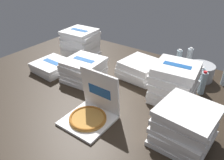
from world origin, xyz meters
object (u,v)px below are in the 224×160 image
object	(u,v)px
water_bottle_3	(178,60)
water_bottle_2	(176,68)
pizza_stack_center_near	(184,125)
water_bottle_0	(200,78)
pizza_stack_left_far	(140,69)
pizza_stack_center_far	(174,83)
water_bottle_1	(189,58)
open_pizza_box	(91,111)
pizza_stack_right_near	(81,43)
water_bottle_4	(184,73)
ice_bucket	(200,72)
pizza_stack_right_far	(53,66)
water_bottle_6	(203,83)
pizza_stack_left_near	(84,70)

from	to	relation	value
water_bottle_3	water_bottle_2	bearing A→B (deg)	-76.25
pizza_stack_center_near	water_bottle_0	bearing A→B (deg)	98.45
water_bottle_0	pizza_stack_left_far	bearing A→B (deg)	-166.57
pizza_stack_center_far	water_bottle_3	xyz separation A→B (m)	(-0.18, 0.61, -0.06)
pizza_stack_left_far	water_bottle_1	distance (m)	0.66
open_pizza_box	pizza_stack_right_near	distance (m)	1.28
pizza_stack_left_far	pizza_stack_center_far	world-z (taller)	pizza_stack_center_far
water_bottle_1	water_bottle_4	bearing A→B (deg)	-77.96
pizza_stack_center_far	water_bottle_0	size ratio (longest dim) A/B	1.77
ice_bucket	water_bottle_4	distance (m)	0.22
pizza_stack_right_far	water_bottle_3	xyz separation A→B (m)	(1.14, 0.89, 0.06)
pizza_stack_center_far	water_bottle_6	world-z (taller)	pizza_stack_center_far
water_bottle_1	water_bottle_6	bearing A→B (deg)	-59.14
pizza_stack_left_far	water_bottle_0	xyz separation A→B (m)	(0.60, 0.14, 0.02)
pizza_stack_right_near	pizza_stack_center_near	bearing A→B (deg)	-23.49
water_bottle_1	water_bottle_4	distance (m)	0.41
water_bottle_1	pizza_stack_left_far	bearing A→B (deg)	-121.88
water_bottle_0	water_bottle_2	distance (m)	0.28
pizza_stack_left_far	pizza_stack_left_near	bearing A→B (deg)	-140.32
water_bottle_4	water_bottle_6	distance (m)	0.23
pizza_stack_right_near	ice_bucket	size ratio (longest dim) A/B	1.58
pizza_stack_center_near	pizza_stack_right_near	size ratio (longest dim) A/B	0.93
water_bottle_2	water_bottle_4	bearing A→B (deg)	-22.74
pizza_stack_right_far	pizza_stack_center_far	xyz separation A→B (m)	(1.32, 0.28, 0.11)
pizza_stack_center_far	pizza_stack_center_near	size ratio (longest dim) A/B	1.05
pizza_stack_center_near	water_bottle_2	world-z (taller)	pizza_stack_center_near
pizza_stack_left_far	water_bottle_2	xyz separation A→B (m)	(0.32, 0.21, 0.02)
pizza_stack_right_near	water_bottle_3	bearing A→B (deg)	18.11
pizza_stack_center_far	water_bottle_4	world-z (taller)	pizza_stack_center_far
pizza_stack_right_near	ice_bucket	bearing A→B (deg)	11.26
ice_bucket	water_bottle_3	xyz separation A→B (m)	(-0.28, 0.09, 0.03)
water_bottle_2	water_bottle_4	xyz separation A→B (m)	(0.11, -0.05, 0.00)
pizza_stack_right_near	water_bottle_6	bearing A→B (deg)	0.47
water_bottle_0	water_bottle_1	world-z (taller)	same
water_bottle_3	water_bottle_0	bearing A→B (deg)	-41.63
water_bottle_4	water_bottle_6	world-z (taller)	same
water_bottle_1	water_bottle_0	bearing A→B (deg)	-59.30
water_bottle_0	ice_bucket	bearing A→B (deg)	104.13
open_pizza_box	water_bottle_6	distance (m)	1.09
pizza_stack_left_far	water_bottle_4	xyz separation A→B (m)	(0.43, 0.16, 0.02)
pizza_stack_left_near	water_bottle_1	distance (m)	1.24
pizza_stack_right_near	water_bottle_0	world-z (taller)	pizza_stack_right_near
open_pizza_box	pizza_stack_right_far	world-z (taller)	open_pizza_box
water_bottle_3	water_bottle_4	xyz separation A→B (m)	(0.17, -0.28, 0.00)
pizza_stack_center_near	pizza_stack_right_near	xyz separation A→B (m)	(-1.61, 0.70, 0.02)
pizza_stack_right_far	water_bottle_6	bearing A→B (deg)	18.94
pizza_stack_right_near	water_bottle_2	bearing A→B (deg)	7.03
pizza_stack_right_near	pizza_stack_right_far	bearing A→B (deg)	-87.11
pizza_stack_right_near	water_bottle_0	distance (m)	1.50
open_pizza_box	pizza_stack_left_near	size ratio (longest dim) A/B	0.93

